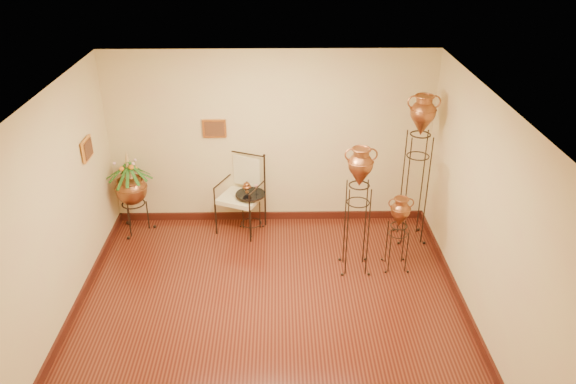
{
  "coord_description": "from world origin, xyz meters",
  "views": [
    {
      "loc": [
        0.13,
        -5.59,
        4.64
      ],
      "look_at": [
        0.25,
        1.3,
        1.1
      ],
      "focal_mm": 35.0,
      "sensor_mm": 36.0,
      "label": 1
    }
  ],
  "objects_px": {
    "amphora_tall": "(417,168)",
    "armchair": "(240,195)",
    "planter_urn": "(131,186)",
    "side_table": "(251,211)",
    "amphora_mid": "(358,210)"
  },
  "relations": [
    {
      "from": "side_table",
      "to": "armchair",
      "type": "bearing_deg",
      "value": 166.36
    },
    {
      "from": "amphora_mid",
      "to": "armchair",
      "type": "relative_size",
      "value": 1.53
    },
    {
      "from": "planter_urn",
      "to": "side_table",
      "type": "height_order",
      "value": "planter_urn"
    },
    {
      "from": "side_table",
      "to": "amphora_tall",
      "type": "bearing_deg",
      "value": -5.78
    },
    {
      "from": "amphora_mid",
      "to": "side_table",
      "type": "xyz_separation_m",
      "value": [
        -1.51,
        1.06,
        -0.6
      ]
    },
    {
      "from": "amphora_tall",
      "to": "armchair",
      "type": "relative_size",
      "value": 1.89
    },
    {
      "from": "amphora_tall",
      "to": "side_table",
      "type": "height_order",
      "value": "amphora_tall"
    },
    {
      "from": "side_table",
      "to": "amphora_mid",
      "type": "bearing_deg",
      "value": -35.21
    },
    {
      "from": "planter_urn",
      "to": "armchair",
      "type": "relative_size",
      "value": 1.14
    },
    {
      "from": "planter_urn",
      "to": "armchair",
      "type": "distance_m",
      "value": 1.68
    },
    {
      "from": "planter_urn",
      "to": "armchair",
      "type": "bearing_deg",
      "value": 0.0
    },
    {
      "from": "planter_urn",
      "to": "amphora_mid",
      "type": "bearing_deg",
      "value": -18.28
    },
    {
      "from": "armchair",
      "to": "side_table",
      "type": "height_order",
      "value": "armchair"
    },
    {
      "from": "amphora_mid",
      "to": "planter_urn",
      "type": "height_order",
      "value": "amphora_mid"
    },
    {
      "from": "amphora_mid",
      "to": "planter_urn",
      "type": "xyz_separation_m",
      "value": [
        -3.34,
        1.1,
        -0.17
      ]
    }
  ]
}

